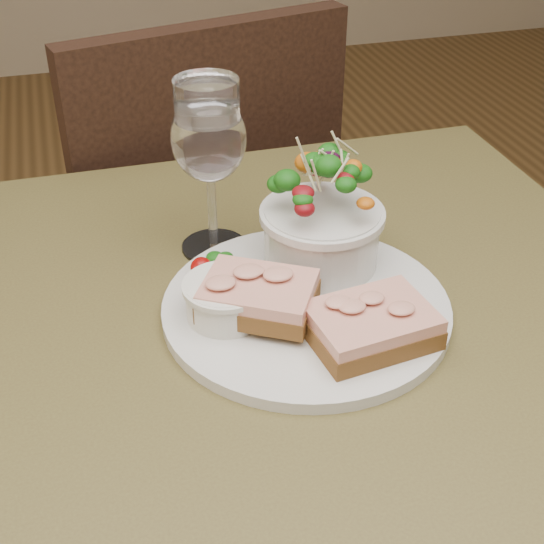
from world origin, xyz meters
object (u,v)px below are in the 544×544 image
object	(u,v)px
ramekin	(226,298)
chair_far	(185,318)
sandwich_back	(259,296)
wine_glass	(209,143)
salad_bowl	(322,212)
cafe_table	(277,424)
sandwich_front	(371,325)
dinner_plate	(306,307)

from	to	relation	value
ramekin	chair_far	bearing A→B (deg)	86.20
sandwich_back	ramekin	world-z (taller)	sandwich_back
wine_glass	salad_bowl	bearing A→B (deg)	-37.57
cafe_table	sandwich_front	distance (m)	0.15
cafe_table	chair_far	distance (m)	0.74
sandwich_front	chair_far	bearing A→B (deg)	88.79
sandwich_back	cafe_table	bearing A→B (deg)	-43.14
cafe_table	salad_bowl	xyz separation A→B (m)	(0.08, 0.10, 0.17)
cafe_table	salad_bowl	distance (m)	0.21
dinner_plate	salad_bowl	distance (m)	0.10
dinner_plate	wine_glass	distance (m)	0.19
chair_far	ramekin	world-z (taller)	chair_far
sandwich_back	sandwich_front	bearing A→B (deg)	-3.60
sandwich_front	ramekin	distance (m)	0.13
salad_bowl	wine_glass	world-z (taller)	wine_glass
dinner_plate	wine_glass	xyz separation A→B (m)	(-0.06, 0.14, 0.12)
wine_glass	dinner_plate	bearing A→B (deg)	-66.13
dinner_plate	salad_bowl	bearing A→B (deg)	60.64
cafe_table	sandwich_back	xyz separation A→B (m)	(-0.01, 0.03, 0.14)
cafe_table	wine_glass	bearing A→B (deg)	96.73
sandwich_front	sandwich_back	size ratio (longest dim) A/B	0.94
dinner_plate	wine_glass	bearing A→B (deg)	113.87
sandwich_front	wine_glass	world-z (taller)	wine_glass
salad_bowl	ramekin	bearing A→B (deg)	-151.39
sandwich_front	salad_bowl	bearing A→B (deg)	83.66
sandwich_front	dinner_plate	bearing A→B (deg)	112.14
wine_glass	sandwich_front	bearing A→B (deg)	-64.18
sandwich_back	wine_glass	distance (m)	0.17
salad_bowl	wine_glass	size ratio (longest dim) A/B	0.73
sandwich_front	sandwich_back	distance (m)	0.11
ramekin	salad_bowl	distance (m)	0.13
ramekin	wine_glass	xyz separation A→B (m)	(0.02, 0.14, 0.09)
cafe_table	sandwich_back	bearing A→B (deg)	106.26
dinner_plate	sandwich_back	xyz separation A→B (m)	(-0.05, -0.01, 0.03)
salad_bowl	chair_far	bearing A→B (deg)	97.48
cafe_table	ramekin	world-z (taller)	ramekin
salad_bowl	sandwich_back	bearing A→B (deg)	-139.96
salad_bowl	wine_glass	distance (m)	0.13
sandwich_front	ramekin	xyz separation A→B (m)	(-0.12, 0.07, 0.00)
sandwich_back	wine_glass	size ratio (longest dim) A/B	0.71
sandwich_front	salad_bowl	distance (m)	0.14
cafe_table	dinner_plate	xyz separation A→B (m)	(0.04, 0.04, 0.11)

